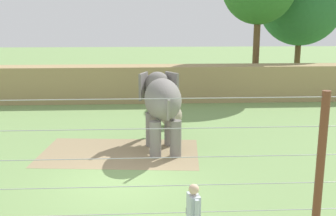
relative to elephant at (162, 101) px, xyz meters
The scene contains 7 objects.
ground_plane 4.00m from the elephant, 112.78° to the right, with size 120.00×120.00×0.00m, color #759956.
dirt_patch 2.55m from the elephant, 164.49° to the right, with size 5.95×3.54×0.01m, color #937F5B.
embankment_wall 9.50m from the elephant, 98.28° to the left, with size 36.00×1.80×2.19m, color tan.
elephant is the anchor object (origin of this frame).
enrichment_ball 3.60m from the elephant, 80.15° to the left, with size 1.05×1.05×1.05m, color tan.
cable_fence 6.79m from the elephant, 101.57° to the right, with size 10.52×0.19×3.47m.
tree_far_left 19.66m from the elephant, 54.46° to the left, with size 6.38×6.38×9.64m.
Camera 1 is at (0.77, -12.03, 5.05)m, focal length 43.35 mm.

